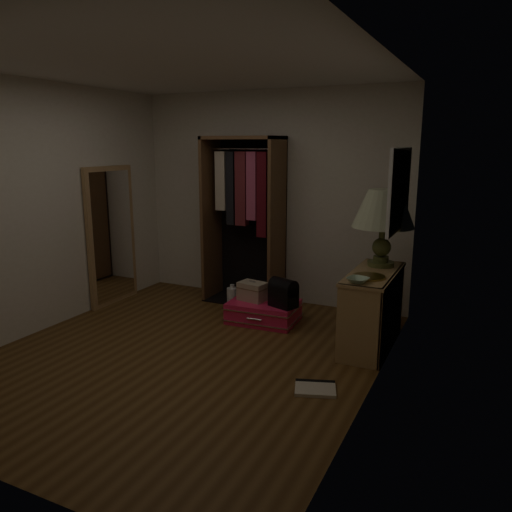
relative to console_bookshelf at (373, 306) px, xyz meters
name	(u,v)px	position (x,y,z in m)	size (l,w,h in m)	color
ground	(185,355)	(-1.54, -1.04, -0.39)	(4.00, 4.00, 0.00)	#533517
room_walls	(189,197)	(-1.46, -1.00, 1.11)	(3.52, 4.02, 2.60)	beige
console_bookshelf	(373,306)	(0.00, 0.00, 0.00)	(0.42, 1.12, 0.75)	#A68050
open_wardrobe	(247,207)	(-1.75, 0.73, 0.81)	(0.95, 0.50, 2.05)	brown
floor_mirror	(112,236)	(-3.24, -0.04, 0.46)	(0.06, 0.80, 1.70)	#A88051
pink_suitcase	(263,311)	(-1.24, 0.12, -0.28)	(0.80, 0.60, 0.23)	#E41B4C
train_case	(253,291)	(-1.38, 0.12, -0.05)	(0.34, 0.26, 0.22)	tan
black_bag	(283,292)	(-0.98, 0.05, 0.00)	(0.34, 0.28, 0.32)	black
table_lamp	(384,210)	(0.00, 0.25, 0.92)	(0.68, 0.68, 0.77)	#495328
brass_tray	(369,277)	(0.00, -0.26, 0.37)	(0.36, 0.36, 0.02)	olive
ceramic_bowl	(358,280)	(-0.05, -0.47, 0.38)	(0.19, 0.19, 0.05)	#A0C0A0
white_jug	(232,295)	(-1.88, 0.56, -0.29)	(0.18, 0.18, 0.24)	white
floor_book	(315,387)	(-0.19, -1.15, -0.38)	(0.40, 0.36, 0.03)	beige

